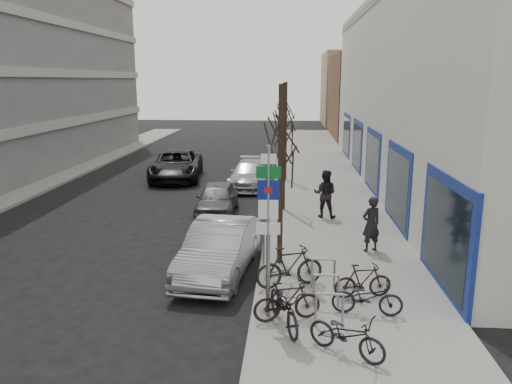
# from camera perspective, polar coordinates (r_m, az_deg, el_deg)

# --- Properties ---
(ground) EXTENTS (120.00, 120.00, 0.00)m
(ground) POSITION_cam_1_polar(r_m,az_deg,el_deg) (12.60, -9.96, -13.93)
(ground) COLOR black
(ground) RESTS_ON ground
(sidewalk_east) EXTENTS (5.00, 70.00, 0.15)m
(sidewalk_east) POSITION_cam_1_polar(r_m,az_deg,el_deg) (21.69, 8.13, -2.20)
(sidewalk_east) COLOR slate
(sidewalk_east) RESTS_ON ground
(brick_building_far) EXTENTS (12.00, 14.00, 8.00)m
(brick_building_far) POSITION_cam_1_polar(r_m,az_deg,el_deg) (51.93, 15.45, 10.48)
(brick_building_far) COLOR brown
(brick_building_far) RESTS_ON ground
(tan_building_far) EXTENTS (13.00, 12.00, 9.00)m
(tan_building_far) POSITION_cam_1_polar(r_m,az_deg,el_deg) (66.77, 13.37, 11.42)
(tan_building_far) COLOR #937A5B
(tan_building_far) RESTS_ON ground
(highway_sign_pole) EXTENTS (0.55, 0.10, 4.20)m
(highway_sign_pole) POSITION_cam_1_polar(r_m,az_deg,el_deg) (11.35, 1.42, -3.40)
(highway_sign_pole) COLOR gray
(highway_sign_pole) RESTS_ON ground
(bike_rack) EXTENTS (0.66, 2.26, 0.83)m
(bike_rack) POSITION_cam_1_polar(r_m,az_deg,el_deg) (12.56, 8.00, -10.62)
(bike_rack) COLOR gray
(bike_rack) RESTS_ON sidewalk_east
(tree_near) EXTENTS (1.80, 1.80, 5.50)m
(tree_near) POSITION_cam_1_polar(r_m,az_deg,el_deg) (14.49, 2.87, 6.73)
(tree_near) COLOR black
(tree_near) RESTS_ON ground
(tree_mid) EXTENTS (1.80, 1.80, 5.50)m
(tree_mid) POSITION_cam_1_polar(r_m,az_deg,el_deg) (20.96, 3.23, 8.57)
(tree_mid) COLOR black
(tree_mid) RESTS_ON ground
(tree_far) EXTENTS (1.80, 1.80, 5.50)m
(tree_far) POSITION_cam_1_polar(r_m,az_deg,el_deg) (27.45, 3.42, 9.54)
(tree_far) COLOR black
(tree_far) RESTS_ON ground
(meter_front) EXTENTS (0.10, 0.08, 1.27)m
(meter_front) POSITION_cam_1_polar(r_m,az_deg,el_deg) (14.69, 0.93, -5.91)
(meter_front) COLOR gray
(meter_front) RESTS_ON sidewalk_east
(meter_mid) EXTENTS (0.10, 0.08, 1.27)m
(meter_mid) POSITION_cam_1_polar(r_m,az_deg,el_deg) (19.98, 1.77, -0.88)
(meter_mid) COLOR gray
(meter_mid) RESTS_ON sidewalk_east
(meter_back) EXTENTS (0.10, 0.08, 1.27)m
(meter_back) POSITION_cam_1_polar(r_m,az_deg,el_deg) (25.36, 2.25, 2.03)
(meter_back) COLOR gray
(meter_back) RESTS_ON sidewalk_east
(bike_near_left) EXTENTS (1.16, 1.98, 1.16)m
(bike_near_left) POSITION_cam_1_polar(r_m,az_deg,el_deg) (11.46, 3.25, -12.52)
(bike_near_left) COLOR black
(bike_near_left) RESTS_ON sidewalk_east
(bike_near_right) EXTENTS (1.69, 0.93, 0.98)m
(bike_near_right) POSITION_cam_1_polar(r_m,az_deg,el_deg) (11.76, 3.58, -12.29)
(bike_near_right) COLOR black
(bike_near_right) RESTS_ON sidewalk_east
(bike_mid_curb) EXTENTS (1.71, 0.67, 1.02)m
(bike_mid_curb) POSITION_cam_1_polar(r_m,az_deg,el_deg) (12.30, 12.61, -11.35)
(bike_mid_curb) COLOR black
(bike_mid_curb) RESTS_ON sidewalk_east
(bike_mid_inner) EXTENTS (1.99, 1.22, 1.16)m
(bike_mid_inner) POSITION_cam_1_polar(r_m,az_deg,el_deg) (13.52, 3.86, -8.47)
(bike_mid_inner) COLOR black
(bike_mid_inner) RESTS_ON sidewalk_east
(bike_far_curb) EXTENTS (1.71, 1.38, 1.04)m
(bike_far_curb) POSITION_cam_1_polar(r_m,az_deg,el_deg) (10.56, 10.36, -15.38)
(bike_far_curb) COLOR black
(bike_far_curb) RESTS_ON sidewalk_east
(bike_far_inner) EXTENTS (1.59, 0.76, 0.93)m
(bike_far_inner) POSITION_cam_1_polar(r_m,az_deg,el_deg) (13.18, 12.12, -9.86)
(bike_far_inner) COLOR black
(bike_far_inner) RESTS_ON sidewalk_east
(parked_car_front) EXTENTS (2.14, 4.86, 1.55)m
(parked_car_front) POSITION_cam_1_polar(r_m,az_deg,el_deg) (14.73, -4.22, -6.47)
(parked_car_front) COLOR #9D9DA2
(parked_car_front) RESTS_ON ground
(parked_car_mid) EXTENTS (1.67, 3.97, 1.34)m
(parked_car_mid) POSITION_cam_1_polar(r_m,az_deg,el_deg) (21.26, -4.47, -0.76)
(parked_car_mid) COLOR #4F4F54
(parked_car_mid) RESTS_ON ground
(parked_car_back) EXTENTS (2.15, 4.89, 1.40)m
(parked_car_back) POSITION_cam_1_polar(r_m,az_deg,el_deg) (26.51, -0.71, 2.03)
(parked_car_back) COLOR #A2A2A7
(parked_car_back) RESTS_ON ground
(lane_car) EXTENTS (3.33, 6.14, 1.63)m
(lane_car) POSITION_cam_1_polar(r_m,az_deg,el_deg) (29.08, -9.08, 3.06)
(lane_car) COLOR black
(lane_car) RESTS_ON ground
(pedestrian_near) EXTENTS (0.79, 0.68, 1.82)m
(pedestrian_near) POSITION_cam_1_polar(r_m,az_deg,el_deg) (16.52, 13.03, -3.60)
(pedestrian_near) COLOR black
(pedestrian_near) RESTS_ON sidewalk_east
(pedestrian_far) EXTENTS (0.82, 0.64, 1.96)m
(pedestrian_far) POSITION_cam_1_polar(r_m,az_deg,el_deg) (20.29, 7.89, -0.16)
(pedestrian_far) COLOR black
(pedestrian_far) RESTS_ON sidewalk_east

